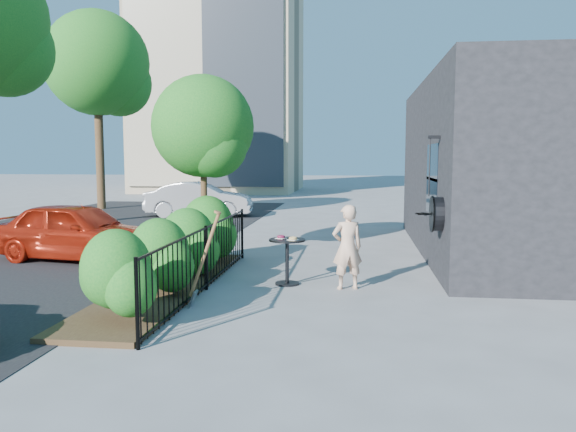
# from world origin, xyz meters

# --- Properties ---
(ground) EXTENTS (120.00, 120.00, 0.00)m
(ground) POSITION_xyz_m (0.00, 0.00, 0.00)
(ground) COLOR gray
(ground) RESTS_ON ground
(shop_building) EXTENTS (6.22, 9.00, 4.00)m
(shop_building) POSITION_xyz_m (5.50, 4.50, 2.00)
(shop_building) COLOR black
(shop_building) RESTS_ON ground
(fence) EXTENTS (0.05, 6.05, 1.10)m
(fence) POSITION_xyz_m (-1.50, 0.00, 0.56)
(fence) COLOR black
(fence) RESTS_ON ground
(planting_bed) EXTENTS (1.30, 6.00, 0.08)m
(planting_bed) POSITION_xyz_m (-2.20, 0.00, 0.04)
(planting_bed) COLOR #382616
(planting_bed) RESTS_ON ground
(shrubs) EXTENTS (1.10, 5.60, 1.24)m
(shrubs) POSITION_xyz_m (-2.10, 0.10, 0.70)
(shrubs) COLOR #16631D
(shrubs) RESTS_ON ground
(patio_tree) EXTENTS (2.20, 2.20, 3.94)m
(patio_tree) POSITION_xyz_m (-2.24, 2.76, 2.76)
(patio_tree) COLOR #3F2B19
(patio_tree) RESTS_ON ground
(street) EXTENTS (9.00, 30.00, 0.01)m
(street) POSITION_xyz_m (-7.00, 3.00, 0.00)
(street) COLOR black
(street) RESTS_ON ground
(street_tree_far) EXTENTS (4.40, 4.40, 8.28)m
(street_tree_far) POSITION_xyz_m (-9.94, 13.96, 5.92)
(street_tree_far) COLOR #3F2B19
(street_tree_far) RESTS_ON ground
(cafe_table) EXTENTS (0.64, 0.64, 0.86)m
(cafe_table) POSITION_xyz_m (-0.19, 0.57, 0.56)
(cafe_table) COLOR black
(cafe_table) RESTS_ON ground
(woman) EXTENTS (0.61, 0.49, 1.45)m
(woman) POSITION_xyz_m (0.86, 0.36, 0.72)
(woman) COLOR #DCAE8E
(woman) RESTS_ON ground
(shovel) EXTENTS (0.51, 0.19, 1.49)m
(shovel) POSITION_xyz_m (-1.26, -1.08, 0.66)
(shovel) COLOR brown
(shovel) RESTS_ON ground
(car_red) EXTENTS (3.95, 2.09, 1.28)m
(car_red) POSITION_xyz_m (-5.01, 2.31, 0.64)
(car_red) COLOR #A7200D
(car_red) RESTS_ON ground
(car_silver) EXTENTS (4.11, 1.83, 1.31)m
(car_silver) POSITION_xyz_m (-4.91, 11.47, 0.66)
(car_silver) COLOR #AEAEB3
(car_silver) RESTS_ON ground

